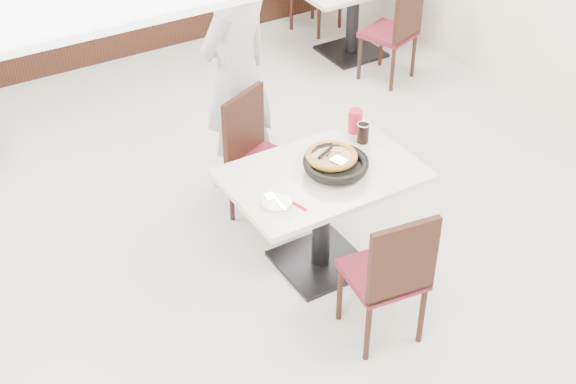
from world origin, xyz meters
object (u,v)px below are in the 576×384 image
pizza (331,158)px  diner_person (236,73)px  cola_glass (363,133)px  red_cup (355,121)px  main_table (321,220)px  chair_near (383,271)px  chair_far (266,161)px  bg_chair_right_near (389,31)px  pizza_pan (336,167)px  side_plate (277,202)px  bg_table_right (353,18)px

pizza → diner_person: 1.13m
cola_glass → red_cup: (0.03, 0.13, 0.02)m
main_table → pizza: size_ratio=4.25×
chair_near → chair_far: 1.34m
diner_person → bg_chair_right_near: (1.95, 0.76, -0.44)m
diner_person → bg_chair_right_near: size_ratio=1.92×
cola_glass → diner_person: bearing=111.7°
pizza_pan → red_cup: bearing=41.3°
red_cup → main_table: bearing=-146.5°
chair_near → bg_chair_right_near: same height
main_table → pizza_pan: bearing=-28.8°
pizza_pan → side_plate: bearing=-169.3°
chair_near → red_cup: 1.15m
chair_near → chair_far: bearing=98.3°
pizza_pan → diner_person: (-0.05, 1.20, 0.12)m
pizza → bg_chair_right_near: 2.69m
main_table → pizza_pan: (0.07, -0.04, 0.42)m
side_plate → pizza: bearing=18.1°
chair_near → diner_person: size_ratio=0.52×
bg_table_right → main_table: bearing=-128.4°
side_plate → red_cup: 0.95m
chair_far → diner_person: diner_person is taller
main_table → diner_person: size_ratio=0.66×
cola_glass → side_plate: bearing=-160.6°
chair_near → bg_chair_right_near: size_ratio=1.00×
bg_table_right → diner_person: bearing=-145.6°
chair_near → pizza_pan: 0.73m
chair_far → bg_chair_right_near: size_ratio=1.00×
chair_far → diner_person: size_ratio=0.52×
main_table → bg_table_right: size_ratio=1.00×
bg_table_right → bg_chair_right_near: bg_chair_right_near is taller
side_plate → cola_glass: 0.87m
red_cup → bg_chair_right_near: bg_chair_right_near is taller
red_cup → diner_person: diner_person is taller
red_cup → bg_chair_right_near: (1.53, 1.62, -0.35)m
chair_far → pizza_pan: (0.11, -0.68, 0.32)m
main_table → red_cup: size_ratio=7.50×
main_table → cola_glass: (0.41, 0.16, 0.44)m
cola_glass → bg_table_right: 2.86m
chair_near → diner_person: (0.04, 1.85, 0.44)m
pizza_pan → bg_table_right: (1.92, 2.55, -0.42)m
main_table → side_plate: (-0.41, -0.13, 0.38)m
pizza_pan → bg_chair_right_near: bg_chair_right_near is taller
pizza → diner_person: size_ratio=0.15×
chair_near → chair_far: same height
diner_person → bg_table_right: diner_person is taller
main_table → bg_chair_right_near: size_ratio=1.26×
chair_far → pizza: size_ratio=3.36×
chair_far → bg_table_right: 2.76m
red_cup → bg_table_right: (1.54, 2.21, -0.45)m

